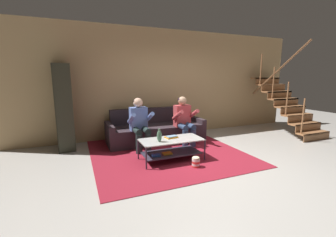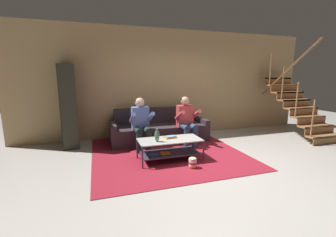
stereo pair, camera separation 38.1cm
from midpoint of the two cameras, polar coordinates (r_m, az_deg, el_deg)
ground at (r=4.51m, az=9.75°, el=-10.79°), size 16.80×16.80×0.00m
back_partition at (r=6.41m, az=-1.75°, el=8.96°), size 8.40×0.12×2.90m
staircase_run at (r=7.30m, az=26.62°, el=3.85°), size 0.97×2.01×2.52m
couch at (r=5.78m, az=-5.13°, el=-3.03°), size 2.43×0.91×0.82m
person_seated_left at (r=5.05m, az=-9.33°, el=-0.92°), size 0.50×0.58×1.16m
person_seated_right at (r=5.40m, az=2.10°, el=-0.06°), size 0.50×0.58×1.16m
coffee_table at (r=4.44m, az=-1.74°, el=-7.10°), size 1.23×0.57×0.43m
area_rug at (r=5.07m, az=-3.11°, el=-8.13°), size 3.12×3.35×0.01m
vase at (r=4.22m, az=-4.81°, el=-4.41°), size 0.10×0.10×0.25m
book_stack at (r=4.50m, az=-1.55°, el=-4.72°), size 0.25×0.20×0.04m
bookshelf at (r=5.68m, az=-27.21°, el=1.54°), size 0.42×0.89×1.91m
popcorn_tub at (r=4.17m, az=4.46°, el=-10.97°), size 0.15×0.15×0.21m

